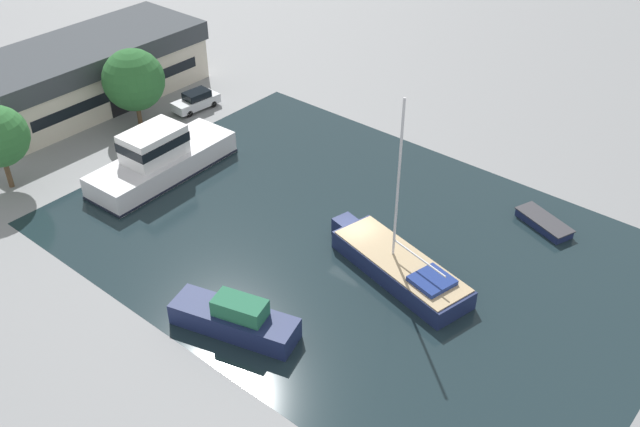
{
  "coord_description": "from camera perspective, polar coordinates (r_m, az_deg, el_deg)",
  "views": [
    {
      "loc": [
        -30.88,
        -22.78,
        29.18
      ],
      "look_at": [
        0.0,
        2.99,
        1.0
      ],
      "focal_mm": 40.0,
      "sensor_mm": 36.0,
      "label": 1
    }
  ],
  "objects": [
    {
      "name": "motor_cruiser",
      "position": [
        55.78,
        -12.67,
        4.3
      ],
      "size": [
        12.27,
        4.64,
        4.05
      ],
      "rotation": [
        0.0,
        0.0,
        1.61
      ],
      "color": "silver",
      "rests_on": "water_canal"
    },
    {
      "name": "water_canal",
      "position": [
        48.21,
        2.73,
        -2.28
      ],
      "size": [
        27.79,
        39.86,
        0.01
      ],
      "primitive_type": "cube",
      "color": "#19282D",
      "rests_on": "ground"
    },
    {
      "name": "quay_tree_near_building",
      "position": [
        62.24,
        -14.69,
        10.3
      ],
      "size": [
        5.2,
        5.2,
        6.92
      ],
      "color": "brown",
      "rests_on": "ground"
    },
    {
      "name": "parked_car",
      "position": [
        65.61,
        -9.88,
        8.89
      ],
      "size": [
        4.46,
        2.08,
        1.69
      ],
      "rotation": [
        0.0,
        0.0,
        1.49
      ],
      "color": "silver",
      "rests_on": "ground"
    },
    {
      "name": "small_dinghy",
      "position": [
        51.77,
        17.47,
        -0.7
      ],
      "size": [
        3.02,
        4.54,
        0.63
      ],
      "rotation": [
        0.0,
        0.0,
        2.78
      ],
      "color": "#19234C",
      "rests_on": "water_canal"
    },
    {
      "name": "ground_plane",
      "position": [
        48.21,
        2.73,
        -2.28
      ],
      "size": [
        440.0,
        440.0,
        0.0
      ],
      "primitive_type": "plane",
      "color": "gray"
    },
    {
      "name": "sailboat_moored",
      "position": [
        45.25,
        6.29,
        -4.17
      ],
      "size": [
        5.39,
        11.4,
        12.13
      ],
      "rotation": [
        0.0,
        0.0,
        -0.23
      ],
      "color": "#19234C",
      "rests_on": "water_canal"
    },
    {
      "name": "warehouse_building",
      "position": [
        68.86,
        -17.98,
        10.78
      ],
      "size": [
        21.2,
        9.05,
        5.55
      ],
      "rotation": [
        0.0,
        0.0,
        -0.0
      ],
      "color": "beige",
      "rests_on": "ground"
    },
    {
      "name": "cabin_boat",
      "position": [
        41.42,
        -6.79,
        -8.37
      ],
      "size": [
        4.22,
        7.86,
        2.39
      ],
      "rotation": [
        0.0,
        0.0,
        0.28
      ],
      "color": "#19234C",
      "rests_on": "water_canal"
    }
  ]
}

